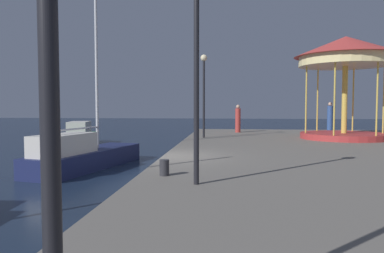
# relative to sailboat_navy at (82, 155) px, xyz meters

# --- Properties ---
(ground_plane) EXTENTS (120.00, 120.00, 0.00)m
(ground_plane) POSITION_rel_sailboat_navy_xyz_m (3.51, -1.59, -0.59)
(ground_plane) COLOR #162338
(quay_dock) EXTENTS (14.26, 29.71, 0.80)m
(quay_dock) POSITION_rel_sailboat_navy_xyz_m (10.64, -1.59, -0.19)
(quay_dock) COLOR slate
(quay_dock) RESTS_ON ground
(sailboat_navy) EXTENTS (2.97, 6.27, 7.44)m
(sailboat_navy) POSITION_rel_sailboat_navy_xyz_m (0.00, 0.00, 0.00)
(sailboat_navy) COLOR #19214C
(sailboat_navy) RESTS_ON ground
(motorboat_green) EXTENTS (2.52, 4.85, 1.50)m
(motorboat_green) POSITION_rel_sailboat_navy_xyz_m (-3.90, 9.08, -0.04)
(motorboat_green) COLOR #236638
(motorboat_green) RESTS_ON ground
(carousel) EXTENTS (5.22, 5.22, 5.32)m
(carousel) POSITION_rel_sailboat_navy_xyz_m (11.81, 5.93, 4.21)
(carousel) COLOR #B23333
(carousel) RESTS_ON quay_dock
(lamp_post_mid_promenade) EXTENTS (0.36, 0.36, 4.39)m
(lamp_post_mid_promenade) POSITION_rel_sailboat_navy_xyz_m (5.07, -6.05, 3.21)
(lamp_post_mid_promenade) COLOR black
(lamp_post_mid_promenade) RESTS_ON quay_dock
(lamp_post_far_end) EXTENTS (0.36, 0.36, 4.47)m
(lamp_post_far_end) POSITION_rel_sailboat_navy_xyz_m (4.45, 5.84, 3.25)
(lamp_post_far_end) COLOR black
(lamp_post_far_end) RESTS_ON quay_dock
(bollard_center) EXTENTS (0.24, 0.24, 0.40)m
(bollard_center) POSITION_rel_sailboat_navy_xyz_m (4.19, -5.12, 0.41)
(bollard_center) COLOR #2D2D33
(bollard_center) RESTS_ON quay_dock
(person_mid_promenade) EXTENTS (0.34, 0.34, 1.95)m
(person_mid_promenade) POSITION_rel_sailboat_navy_xyz_m (12.09, 9.67, 1.14)
(person_mid_promenade) COLOR #2D4C8C
(person_mid_promenade) RESTS_ON quay_dock
(person_near_carousel) EXTENTS (0.34, 0.34, 1.79)m
(person_near_carousel) POSITION_rel_sailboat_navy_xyz_m (6.40, 10.09, 1.06)
(person_near_carousel) COLOR #B23833
(person_near_carousel) RESTS_ON quay_dock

